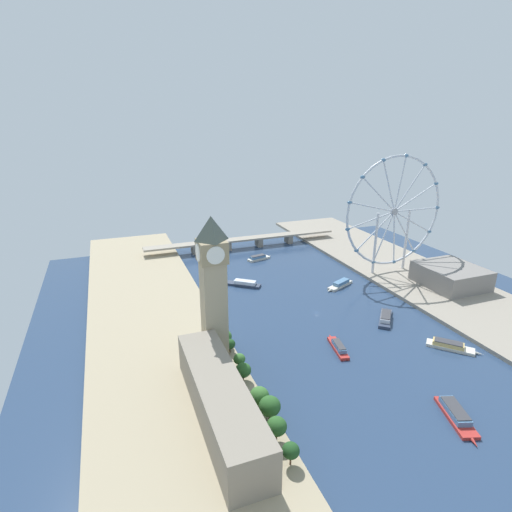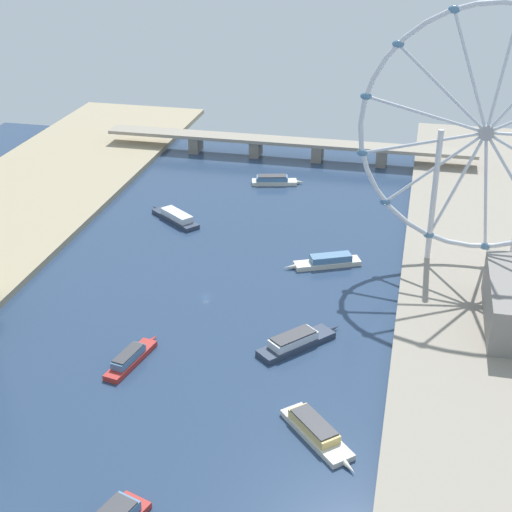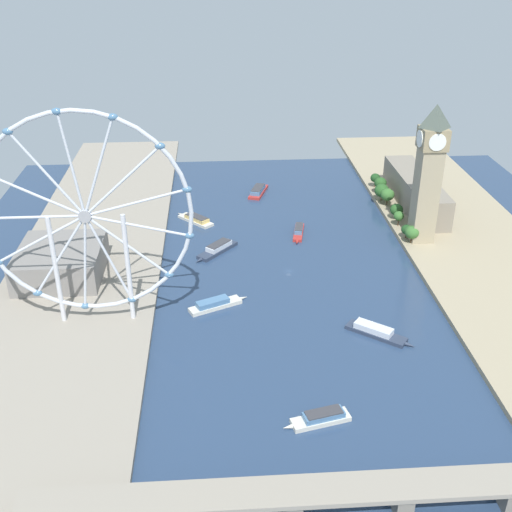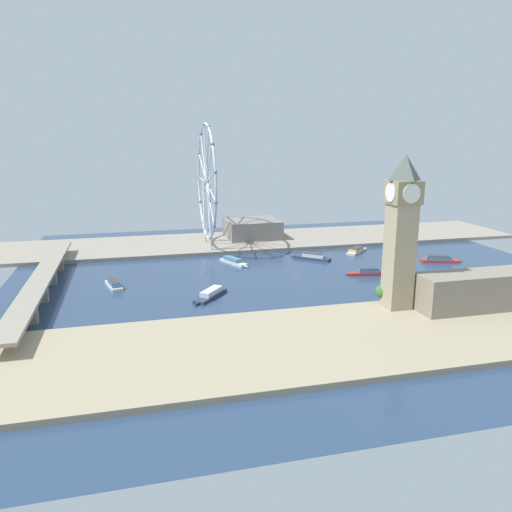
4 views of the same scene
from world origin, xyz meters
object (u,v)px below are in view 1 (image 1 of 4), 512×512
at_px(tour_boat_6, 450,346).
at_px(tour_boat_3, 244,284).
at_px(ferris_wheel, 394,212).
at_px(tour_boat_5, 338,347).
at_px(clock_tower, 213,285).
at_px(tour_boat_2, 386,317).
at_px(tour_boat_4, 259,258).
at_px(parliament_block, 220,400).
at_px(tour_boat_0, 340,284).
at_px(tour_boat_1, 456,414).
at_px(river_bridge, 243,240).
at_px(riverside_hall, 451,276).

bearing_deg(tour_boat_6, tour_boat_3, 169.62).
relative_size(ferris_wheel, tour_boat_5, 3.54).
bearing_deg(tour_boat_5, clock_tower, 86.84).
xyz_separation_m(tour_boat_2, tour_boat_3, (-78.57, 98.73, -0.15)).
relative_size(tour_boat_3, tour_boat_4, 1.08).
height_order(clock_tower, tour_boat_2, clock_tower).
height_order(parliament_block, tour_boat_2, parliament_block).
relative_size(parliament_block, ferris_wheel, 0.90).
height_order(clock_tower, tour_boat_4, clock_tower).
distance_m(parliament_block, tour_boat_4, 244.12).
bearing_deg(tour_boat_0, tour_boat_4, -89.93).
height_order(tour_boat_2, tour_boat_3, tour_boat_2).
height_order(parliament_block, tour_boat_1, parliament_block).
xyz_separation_m(tour_boat_3, tour_boat_4, (37.77, 60.91, 0.03)).
relative_size(clock_tower, tour_boat_2, 2.86).
distance_m(ferris_wheel, tour_boat_1, 209.87).
bearing_deg(clock_tower, tour_boat_5, -14.44).
height_order(river_bridge, tour_boat_2, river_bridge).
distance_m(ferris_wheel, tour_boat_3, 153.97).
bearing_deg(tour_boat_3, tour_boat_2, 166.49).
bearing_deg(tour_boat_5, tour_boat_1, -152.60).
distance_m(parliament_block, tour_boat_0, 195.21).
xyz_separation_m(tour_boat_2, tour_boat_6, (14.59, -47.55, -0.26)).
bearing_deg(tour_boat_4, parliament_block, -128.95).
distance_m(ferris_wheel, riverside_hall, 74.54).
xyz_separation_m(clock_tower, tour_boat_4, (91.26, 162.77, -47.08)).
relative_size(tour_boat_2, tour_boat_3, 0.97).
bearing_deg(tour_boat_5, tour_boat_2, -56.07).
xyz_separation_m(riverside_hall, river_bridge, (-133.07, 175.20, -3.02)).
distance_m(tour_boat_3, tour_boat_6, 173.43).
bearing_deg(river_bridge, tour_boat_5, -93.16).
bearing_deg(tour_boat_1, river_bridge, -159.94).
relative_size(ferris_wheel, tour_boat_1, 3.16).
xyz_separation_m(riverside_hall, tour_boat_4, (-131.44, 129.87, -9.59)).
xyz_separation_m(ferris_wheel, tour_boat_5, (-117.48, -101.59, -58.45)).
bearing_deg(tour_boat_5, riverside_hall, -58.82).
bearing_deg(tour_boat_4, tour_boat_0, -78.79).
relative_size(clock_tower, tour_boat_5, 2.85).
xyz_separation_m(river_bridge, tour_boat_3, (-36.15, -106.23, -6.60)).
relative_size(tour_boat_3, tour_boat_5, 1.03).
bearing_deg(riverside_hall, tour_boat_2, -161.82).
relative_size(tour_boat_0, tour_boat_4, 1.12).
xyz_separation_m(river_bridge, tour_boat_5, (-12.58, -227.93, -6.69)).
bearing_deg(clock_tower, ferris_wheel, 22.79).
height_order(ferris_wheel, tour_boat_5, ferris_wheel).
distance_m(river_bridge, tour_boat_6, 258.96).
bearing_deg(river_bridge, tour_boat_4, -87.95).
bearing_deg(tour_boat_6, clock_tower, -149.72).
relative_size(riverside_hall, tour_boat_4, 1.73).
xyz_separation_m(clock_tower, tour_boat_6, (146.64, -44.42, -47.22)).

